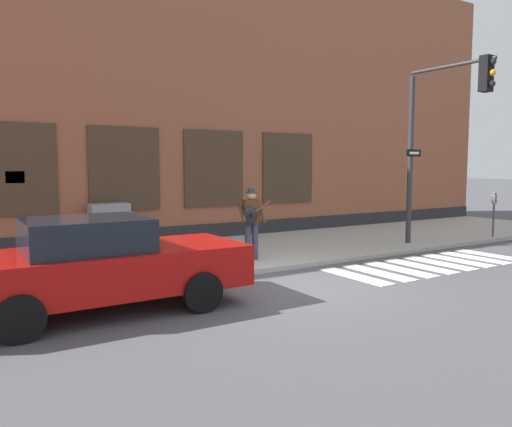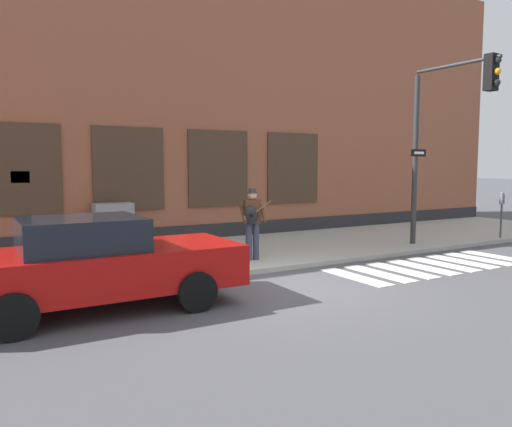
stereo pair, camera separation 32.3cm
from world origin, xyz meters
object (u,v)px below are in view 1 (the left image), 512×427
at_px(traffic_light, 440,122).
at_px(utility_box, 110,226).
at_px(busker, 251,220).
at_px(parking_meter, 494,207).
at_px(red_car, 99,265).

distance_m(traffic_light, utility_box, 9.35).
distance_m(busker, parking_meter, 8.59).
height_order(busker, utility_box, busker).
xyz_separation_m(busker, utility_box, (-2.38, 3.42, -0.36)).
bearing_deg(busker, parking_meter, -4.51).
distance_m(busker, traffic_light, 5.95).
bearing_deg(busker, traffic_light, -11.51).
bearing_deg(busker, utility_box, 124.85).
distance_m(busker, utility_box, 4.19).
bearing_deg(red_car, parking_meter, 5.84).
distance_m(red_car, parking_meter, 12.69).
xyz_separation_m(traffic_light, parking_meter, (3.24, 0.41, -2.46)).
distance_m(parking_meter, utility_box, 11.69).
bearing_deg(utility_box, traffic_light, -30.34).
bearing_deg(traffic_light, busker, 168.49).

